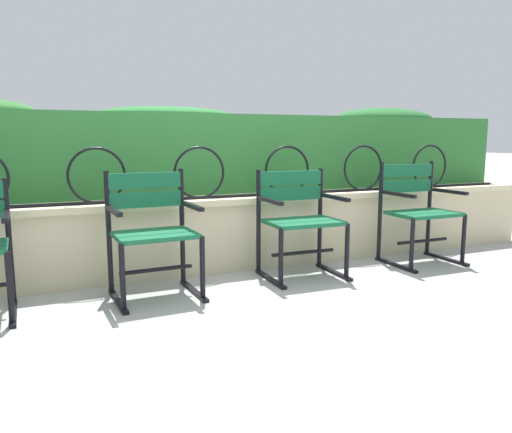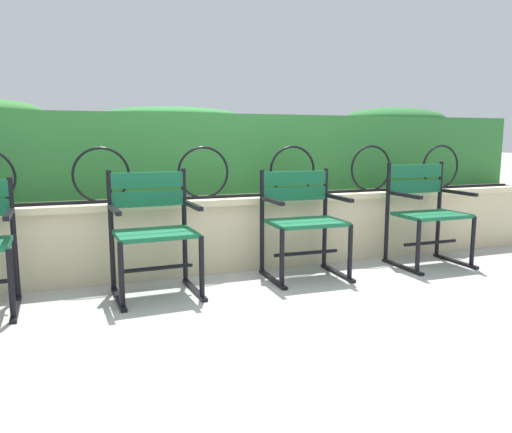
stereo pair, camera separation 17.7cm
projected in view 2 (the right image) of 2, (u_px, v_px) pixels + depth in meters
ground_plane at (263, 299)px, 3.41m from camera, size 60.00×60.00×0.00m
stone_wall at (224, 232)px, 4.19m from camera, size 6.46×0.41×0.60m
iron_arch_fence at (206, 176)px, 3.99m from camera, size 5.94×0.02×0.42m
hedge_row at (209, 149)px, 4.57m from camera, size 6.33×0.68×0.80m
park_chair_centre_left at (153, 229)px, 3.47m from camera, size 0.59×0.54×0.87m
park_chair_centre_right at (302, 219)px, 3.93m from camera, size 0.61×0.54×0.84m
park_chair_rightmost at (426, 211)px, 4.31m from camera, size 0.60×0.52×0.88m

